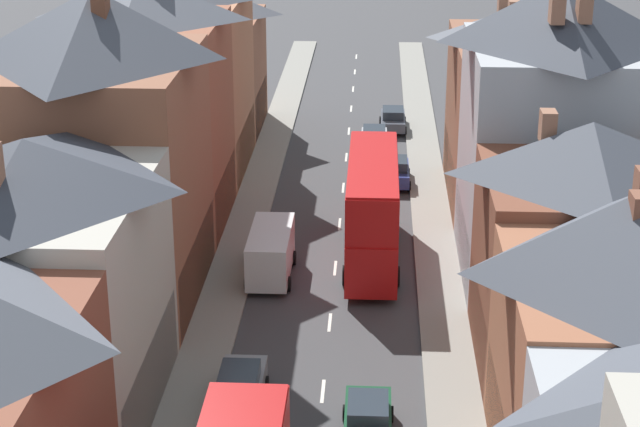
{
  "coord_description": "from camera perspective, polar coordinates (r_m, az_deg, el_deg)",
  "views": [
    {
      "loc": [
        1.87,
        -12.78,
        21.63
      ],
      "look_at": [
        -0.9,
        38.59,
        1.92
      ],
      "focal_mm": 60.0,
      "sensor_mm": 36.0,
      "label": 1
    }
  ],
  "objects": [
    {
      "name": "car_parked_left_a",
      "position": [
        71.19,
        2.9,
        3.96
      ],
      "size": [
        1.9,
        4.11,
        1.68
      ],
      "color": "#B7BABF",
      "rests_on": "ground"
    },
    {
      "name": "car_mid_black",
      "position": [
        41.22,
        -4.32,
        -9.36
      ],
      "size": [
        1.9,
        4.51,
        1.71
      ],
      "color": "gray",
      "rests_on": "ground"
    },
    {
      "name": "car_parked_left_b",
      "position": [
        76.14,
        3.91,
        5.05
      ],
      "size": [
        1.9,
        4.13,
        1.6
      ],
      "color": "#4C515B",
      "rests_on": "ground"
    },
    {
      "name": "car_near_blue",
      "position": [
        39.41,
        2.57,
        -10.91
      ],
      "size": [
        1.9,
        3.87,
        1.66
      ],
      "color": "#144728",
      "rests_on": "ground"
    },
    {
      "name": "delivery_van",
      "position": [
        51.97,
        -2.65,
        -2.04
      ],
      "size": [
        2.2,
        5.2,
        2.41
      ],
      "color": "white",
      "rests_on": "ground"
    },
    {
      "name": "car_parked_right_a",
      "position": [
        65.0,
        4.01,
        2.26
      ],
      "size": [
        1.9,
        3.87,
        1.67
      ],
      "color": "navy",
      "rests_on": "ground"
    },
    {
      "name": "centre_line_dashes",
      "position": [
        53.39,
        0.82,
        -2.93
      ],
      "size": [
        0.14,
        97.8,
        0.01
      ],
      "color": "silver",
      "rests_on": "ground"
    },
    {
      "name": "pavement_right",
      "position": [
        55.26,
        6.2,
        -2.13
      ],
      "size": [
        2.2,
        104.0,
        0.14
      ],
      "primitive_type": "cube",
      "color": "gray",
      "rests_on": "ground"
    },
    {
      "name": "terrace_row_right",
      "position": [
        36.56,
        15.99,
        -5.08
      ],
      "size": [
        8.0,
        64.82,
        14.39
      ],
      "color": "#BCB7A8",
      "rests_on": "ground"
    },
    {
      "name": "double_decker_bus_lead",
      "position": [
        53.25,
        2.8,
        0.25
      ],
      "size": [
        2.74,
        10.8,
        5.3
      ],
      "color": "red",
      "rests_on": "ground"
    },
    {
      "name": "pavement_left",
      "position": [
        55.6,
        -4.36,
        -1.91
      ],
      "size": [
        2.2,
        104.0,
        0.14
      ],
      "primitive_type": "cube",
      "color": "gray",
      "rests_on": "ground"
    },
    {
      "name": "terrace_row_left",
      "position": [
        44.13,
        -12.98,
        -0.22
      ],
      "size": [
        8.0,
        77.41,
        14.51
      ],
      "color": "silver",
      "rests_on": "ground"
    }
  ]
}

